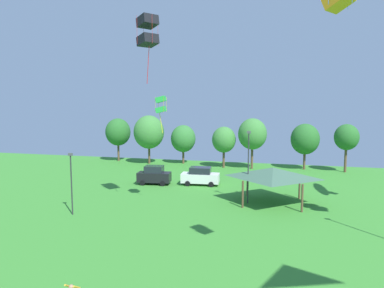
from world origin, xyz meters
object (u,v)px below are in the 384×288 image
at_px(kite_flying_8, 148,31).
at_px(park_pavilion, 273,173).
at_px(parked_car_second_from_left, 200,176).
at_px(light_post_0, 71,180).
at_px(light_post_1, 248,163).
at_px(treeline_tree_5, 305,139).
at_px(parked_car_leftmost, 154,175).
at_px(treeline_tree_2, 183,139).
at_px(kite_flying_6, 161,105).
at_px(treeline_tree_0, 118,132).
at_px(treeline_tree_4, 252,134).
at_px(treeline_tree_3, 224,140).
at_px(treeline_tree_1, 149,132).
at_px(treeline_tree_6, 347,137).

height_order(kite_flying_8, park_pavilion, kite_flying_8).
relative_size(parked_car_second_from_left, light_post_0, 0.86).
height_order(park_pavilion, light_post_1, light_post_1).
bearing_deg(park_pavilion, parked_car_second_from_left, 145.86).
bearing_deg(treeline_tree_5, parked_car_leftmost, -140.52).
relative_size(parked_car_leftmost, treeline_tree_2, 0.65).
bearing_deg(light_post_0, kite_flying_6, 28.55).
bearing_deg(park_pavilion, treeline_tree_0, 142.77).
distance_m(light_post_0, treeline_tree_4, 30.48).
relative_size(treeline_tree_2, treeline_tree_3, 1.01).
height_order(parked_car_leftmost, park_pavilion, park_pavilion).
distance_m(kite_flying_6, parked_car_second_from_left, 13.63).
distance_m(park_pavilion, light_post_1, 2.64).
relative_size(treeline_tree_0, treeline_tree_2, 1.16).
bearing_deg(treeline_tree_4, treeline_tree_0, 175.63).
relative_size(treeline_tree_1, treeline_tree_6, 1.15).
height_order(light_post_1, treeline_tree_5, light_post_1).
xyz_separation_m(parked_car_leftmost, treeline_tree_6, (24.39, 14.54, 4.01)).
relative_size(treeline_tree_4, treeline_tree_6, 1.10).
distance_m(kite_flying_8, treeline_tree_4, 28.35).
relative_size(treeline_tree_0, treeline_tree_3, 1.17).
bearing_deg(treeline_tree_5, kite_flying_6, -120.11).
bearing_deg(light_post_1, parked_car_second_from_left, 134.03).
distance_m(treeline_tree_1, treeline_tree_6, 30.78).
relative_size(parked_car_second_from_left, park_pavilion, 0.68).
bearing_deg(parked_car_second_from_left, kite_flying_6, -102.25).
distance_m(light_post_1, treeline_tree_5, 22.00).
distance_m(light_post_0, light_post_1, 16.67).
bearing_deg(kite_flying_6, treeline_tree_5, 59.89).
height_order(kite_flying_8, treeline_tree_5, kite_flying_8).
bearing_deg(treeline_tree_3, parked_car_second_from_left, -93.48).
height_order(parked_car_leftmost, light_post_1, light_post_1).
relative_size(parked_car_second_from_left, treeline_tree_0, 0.63).
distance_m(park_pavilion, treeline_tree_3, 20.49).
distance_m(light_post_1, treeline_tree_4, 19.65).
height_order(parked_car_leftmost, treeline_tree_2, treeline_tree_2).
xyz_separation_m(parked_car_leftmost, park_pavilion, (14.44, -4.88, 1.94)).
xyz_separation_m(kite_flying_8, treeline_tree_4, (6.90, 25.39, -10.55)).
distance_m(parked_car_leftmost, park_pavilion, 15.36).
bearing_deg(treeline_tree_4, treeline_tree_6, 2.24).
bearing_deg(treeline_tree_5, parked_car_second_from_left, -132.36).
distance_m(treeline_tree_4, treeline_tree_6, 13.56).
bearing_deg(treeline_tree_4, treeline_tree_3, -178.99).
bearing_deg(light_post_0, treeline_tree_1, 97.55).
bearing_deg(treeline_tree_3, treeline_tree_0, 174.40).
xyz_separation_m(parked_car_leftmost, light_post_1, (12.06, -5.56, 2.88)).
relative_size(park_pavilion, treeline_tree_2, 1.07).
bearing_deg(parked_car_leftmost, treeline_tree_1, 107.44).
height_order(treeline_tree_1, treeline_tree_4, treeline_tree_1).
bearing_deg(treeline_tree_3, light_post_1, -73.86).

